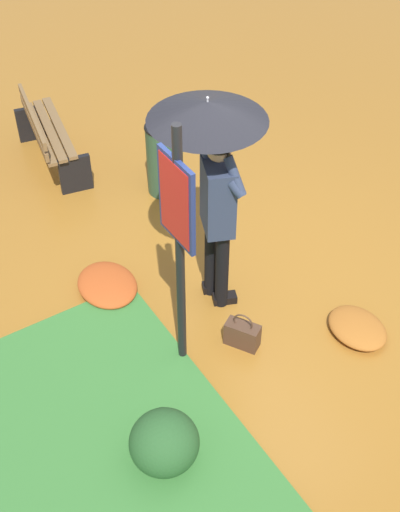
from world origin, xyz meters
The scene contains 9 objects.
ground_plane centered at (0.00, 0.00, 0.00)m, with size 18.00×18.00×0.00m, color #9E6623.
person_with_umbrella centered at (0.17, 0.21, 1.55)m, with size 0.96×0.96×2.04m.
info_sign_post centered at (-0.36, 0.85, 1.44)m, with size 0.44×0.07×2.30m.
handbag centered at (-0.51, 0.33, 0.13)m, with size 0.33×0.28×0.37m.
park_bench centered at (2.98, 0.63, 0.40)m, with size 1.41×0.62×0.75m.
trash_bin centered at (1.81, -0.26, 0.42)m, with size 0.42×0.42×0.83m.
shrub_cluster centered at (-1.11, 1.45, 0.22)m, with size 0.57×0.52×0.47m.
leaf_pile_near_person centered at (0.72, 1.02, 0.07)m, with size 0.67×0.54×0.15m.
leaf_pile_by_bench centered at (-0.96, -0.62, 0.06)m, with size 0.57×0.46×0.13m.
Camera 1 is at (-3.55, 2.69, 4.50)m, focal length 46.70 mm.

